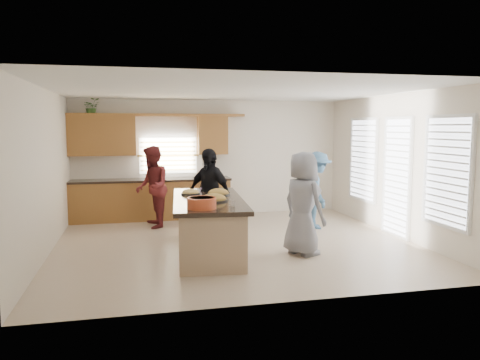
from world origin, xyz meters
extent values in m
plane|color=#BFAA8E|center=(0.00, 0.00, 0.00)|extent=(6.50, 6.50, 0.00)
cube|color=silver|center=(0.00, 3.00, 1.40)|extent=(6.50, 0.02, 2.80)
cube|color=silver|center=(0.00, -3.00, 1.40)|extent=(6.50, 0.02, 2.80)
cube|color=silver|center=(-3.25, 0.00, 1.40)|extent=(0.02, 6.00, 2.80)
cube|color=silver|center=(3.25, 0.00, 1.40)|extent=(0.02, 6.00, 2.80)
cube|color=white|center=(0.00, 0.00, 2.80)|extent=(6.50, 6.00, 0.02)
cube|color=#98622C|center=(-1.43, 2.69, 0.45)|extent=(3.65, 0.62, 0.90)
cube|color=black|center=(-1.43, 2.69, 0.93)|extent=(3.70, 0.65, 0.05)
cube|color=#98622C|center=(-2.50, 2.82, 1.95)|extent=(1.50, 0.36, 0.90)
cube|color=#98622C|center=(0.05, 2.82, 1.95)|extent=(0.70, 0.36, 0.90)
cube|color=#98622C|center=(-1.23, 2.82, 2.43)|extent=(4.05, 0.40, 0.06)
cube|color=olive|center=(-1.00, 2.96, 1.48)|extent=(1.35, 0.08, 0.85)
cube|color=white|center=(3.22, 1.30, 1.42)|extent=(0.06, 1.10, 1.75)
cube|color=white|center=(3.22, -0.10, 1.17)|extent=(0.06, 0.85, 2.25)
cube|color=white|center=(3.22, -1.60, 1.42)|extent=(0.06, 1.10, 1.75)
cube|color=tan|center=(-0.59, -0.54, 0.44)|extent=(1.22, 2.58, 0.88)
cube|color=black|center=(-0.59, -0.54, 0.92)|extent=(1.39, 2.79, 0.07)
cube|color=black|center=(-0.59, -0.54, 0.04)|extent=(1.13, 2.49, 0.08)
cylinder|color=black|center=(-0.54, -0.84, 0.96)|extent=(0.46, 0.46, 0.02)
ellipsoid|color=#AF8637|center=(-0.54, -0.84, 0.98)|extent=(0.41, 0.41, 0.19)
cylinder|color=black|center=(-0.35, -0.18, 0.96)|extent=(0.42, 0.42, 0.02)
ellipsoid|color=#AF8637|center=(-0.35, -0.18, 0.98)|extent=(0.38, 0.38, 0.17)
cylinder|color=black|center=(-0.83, 0.00, 0.96)|extent=(0.34, 0.34, 0.02)
ellipsoid|color=#E4B261|center=(-0.83, 0.00, 0.98)|extent=(0.31, 0.31, 0.14)
cylinder|color=#CB4B25|center=(-0.84, -1.52, 1.03)|extent=(0.44, 0.44, 0.17)
cylinder|color=beige|center=(-0.84, -1.52, 1.10)|extent=(0.36, 0.36, 0.04)
cylinder|color=white|center=(-0.35, -1.42, 1.00)|extent=(0.08, 0.08, 0.10)
cylinder|color=#BF94D8|center=(-0.49, 0.46, 0.98)|extent=(0.19, 0.19, 0.05)
cylinder|color=silver|center=(-0.41, 0.70, 1.04)|extent=(0.14, 0.14, 0.18)
imported|color=#3D6729|center=(-2.71, 2.82, 2.60)|extent=(0.43, 0.39, 0.40)
imported|color=black|center=(-0.27, 1.48, 0.81)|extent=(0.58, 0.69, 1.62)
imported|color=maroon|center=(-1.44, 1.77, 0.88)|extent=(0.72, 0.90, 1.76)
imported|color=black|center=(-0.43, 0.39, 0.88)|extent=(0.98, 1.07, 1.76)
imported|color=#3D6285|center=(1.98, 0.94, 0.82)|extent=(0.80, 1.15, 1.64)
imported|color=slate|center=(0.95, -0.97, 0.87)|extent=(0.85, 1.00, 1.75)
camera|label=1|loc=(-1.80, -8.30, 2.16)|focal=35.00mm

